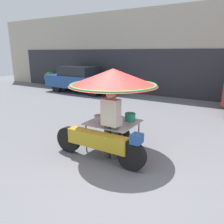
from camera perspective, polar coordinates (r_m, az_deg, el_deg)
The scene contains 6 objects.
ground_plane at distance 4.44m, azimuth 1.06°, elevation -15.08°, with size 36.00×36.00×0.00m, color slate.
shopfront_building at distance 12.23m, azimuth 22.74°, elevation 14.03°, with size 28.00×2.06×4.44m.
vendor_motorcycle_cart at distance 4.85m, azimuth -0.04°, elevation 6.43°, with size 2.21×1.99×1.90m.
vendor_person at distance 4.60m, azimuth -0.30°, elevation -2.37°, with size 0.38×0.22×1.52m.
parked_car at distance 12.77m, azimuth -7.96°, elevation 8.52°, with size 4.15×1.77×1.46m.
potted_plant at distance 15.48m, azimuth -15.90°, elevation 8.51°, with size 0.77×0.77×0.97m.
Camera 1 is at (1.90, -3.32, 2.25)m, focal length 35.00 mm.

